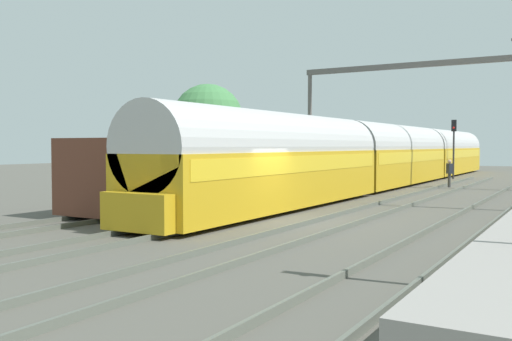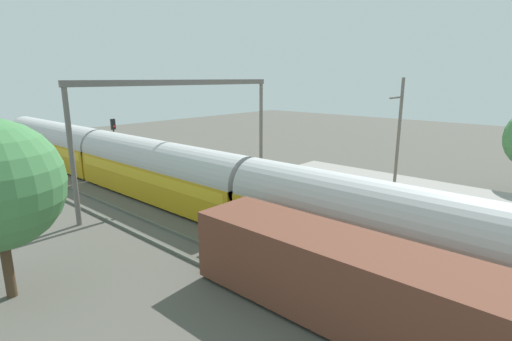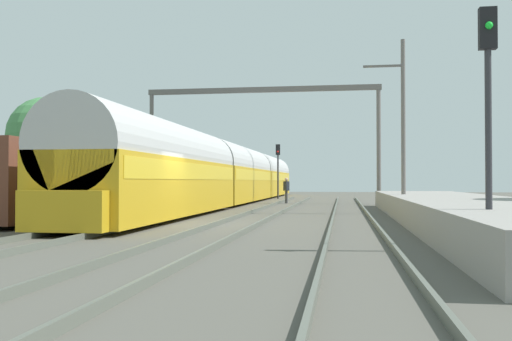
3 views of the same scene
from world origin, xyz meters
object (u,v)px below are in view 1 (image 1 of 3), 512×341
person_crossing (449,171)px  passenger_train (394,155)px  freight_car (195,171)px  catenary_gantry (422,93)px  railway_signal_far (454,141)px

person_crossing → passenger_train: bearing=-131.7°
freight_car → catenary_gantry: size_ratio=0.82×
passenger_train → person_crossing: passenger_train is taller
person_crossing → freight_car: bearing=-63.9°
passenger_train → freight_car: 17.11m
person_crossing → catenary_gantry: size_ratio=0.11×
passenger_train → railway_signal_far: (1.92, 9.20, 1.00)m
catenary_gantry → freight_car: bearing=-109.7°
passenger_train → railway_signal_far: size_ratio=10.68×
freight_car → railway_signal_far: railway_signal_far is taller
passenger_train → catenary_gantry: 4.38m
freight_car → passenger_train: bearing=77.1°
passenger_train → catenary_gantry: catenary_gantry is taller
passenger_train → person_crossing: (3.53, -0.11, -0.94)m
railway_signal_far → freight_car: bearing=-102.5°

